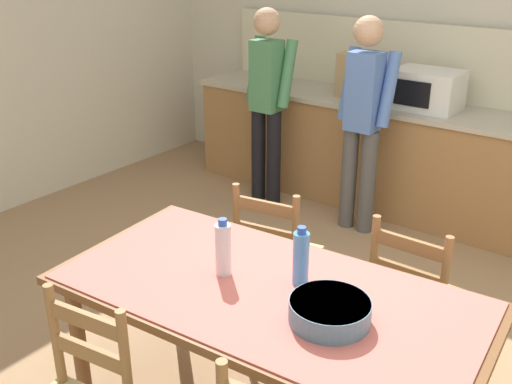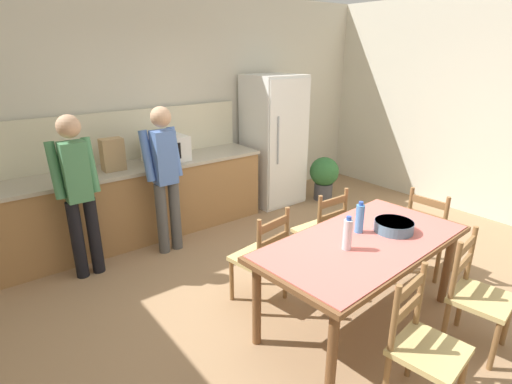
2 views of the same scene
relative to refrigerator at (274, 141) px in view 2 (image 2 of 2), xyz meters
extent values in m
plane|color=#9E7A56|center=(-1.31, -2.19, -0.94)|extent=(8.32, 8.32, 0.00)
cube|color=beige|center=(-1.31, 0.47, 0.51)|extent=(6.52, 0.12, 2.90)
cube|color=beige|center=(1.95, -2.19, 0.51)|extent=(0.12, 5.20, 2.90)
cube|color=#9E7042|center=(-2.13, 0.04, -0.50)|extent=(3.26, 0.62, 0.87)
cube|color=#B2A893|center=(-2.13, 0.04, -0.05)|extent=(3.30, 0.66, 0.04)
cube|color=#B7BCC1|center=(-2.86, 0.04, -0.04)|extent=(0.52, 0.38, 0.02)
cube|color=beige|center=(-2.13, 0.35, 0.27)|extent=(3.26, 0.03, 0.60)
cube|color=white|center=(0.00, 0.01, 0.00)|extent=(0.75, 0.68, 1.87)
cube|color=white|center=(0.00, -0.34, 0.00)|extent=(0.72, 0.02, 1.80)
cylinder|color=#A5AAB2|center=(-0.22, -0.36, 0.09)|extent=(0.02, 0.02, 0.65)
cube|color=white|center=(-1.69, 0.02, 0.12)|extent=(0.50, 0.38, 0.30)
cube|color=black|center=(-1.74, -0.17, 0.12)|extent=(0.30, 0.01, 0.19)
cube|color=tan|center=(-2.34, 0.01, 0.15)|extent=(0.24, 0.16, 0.36)
cylinder|color=brown|center=(-2.08, -3.07, -0.58)|extent=(0.07, 0.07, 0.72)
cylinder|color=brown|center=(-0.43, -2.96, -0.58)|extent=(0.07, 0.07, 0.72)
cylinder|color=brown|center=(-2.13, -2.35, -0.58)|extent=(0.07, 0.07, 0.72)
cylinder|color=brown|center=(-0.49, -2.24, -0.58)|extent=(0.07, 0.07, 0.72)
cube|color=brown|center=(-1.28, -2.66, -0.20)|extent=(1.91, 1.05, 0.04)
cube|color=#D1665B|center=(-1.28, -2.66, -0.18)|extent=(1.83, 1.01, 0.01)
cylinder|color=silver|center=(-1.51, -2.67, -0.05)|extent=(0.07, 0.07, 0.24)
cylinder|color=#2D51B2|center=(-1.51, -2.67, 0.08)|extent=(0.04, 0.04, 0.03)
cylinder|color=#4C8ED6|center=(-1.20, -2.53, -0.05)|extent=(0.07, 0.07, 0.24)
cylinder|color=#2D51B2|center=(-1.20, -2.53, 0.08)|extent=(0.04, 0.04, 0.03)
cylinder|color=slate|center=(-0.95, -2.70, -0.13)|extent=(0.32, 0.32, 0.09)
cylinder|color=slate|center=(-0.95, -2.70, -0.09)|extent=(0.31, 0.31, 0.02)
cylinder|color=olive|center=(-1.60, -1.70, -0.73)|extent=(0.04, 0.04, 0.41)
cylinder|color=olive|center=(-1.96, -1.76, -0.73)|extent=(0.04, 0.04, 0.41)
cylinder|color=olive|center=(-1.55, -2.03, -0.73)|extent=(0.04, 0.04, 0.41)
cylinder|color=olive|center=(-1.90, -2.09, -0.73)|extent=(0.04, 0.04, 0.41)
cube|color=tan|center=(-1.75, -1.90, -0.51)|extent=(0.48, 0.46, 0.04)
cylinder|color=olive|center=(-1.55, -2.03, -0.26)|extent=(0.04, 0.04, 0.46)
cylinder|color=olive|center=(-1.90, -2.09, -0.26)|extent=(0.04, 0.04, 0.46)
cube|color=olive|center=(-1.72, -2.06, -0.13)|extent=(0.36, 0.08, 0.07)
cube|color=olive|center=(-1.72, -2.06, -0.28)|extent=(0.36, 0.08, 0.07)
cylinder|color=olive|center=(0.15, -2.74, -0.73)|extent=(0.04, 0.04, 0.41)
cylinder|color=olive|center=(0.13, -2.38, -0.73)|extent=(0.04, 0.04, 0.41)
cylinder|color=olive|center=(-0.19, -2.75, -0.73)|extent=(0.04, 0.04, 0.41)
cylinder|color=olive|center=(-0.21, -2.39, -0.73)|extent=(0.04, 0.04, 0.41)
cube|color=tan|center=(-0.03, -2.56, -0.51)|extent=(0.42, 0.44, 0.04)
cylinder|color=olive|center=(-0.19, -2.75, -0.26)|extent=(0.04, 0.04, 0.46)
cylinder|color=olive|center=(-0.21, -2.39, -0.26)|extent=(0.04, 0.04, 0.46)
cube|color=olive|center=(-0.20, -2.57, -0.13)|extent=(0.04, 0.36, 0.07)
cube|color=olive|center=(-0.20, -2.57, -0.28)|extent=(0.04, 0.36, 0.07)
cylinder|color=olive|center=(-0.74, -1.67, -0.73)|extent=(0.04, 0.04, 0.41)
cylinder|color=olive|center=(-1.10, -1.66, -0.73)|extent=(0.04, 0.04, 0.41)
cylinder|color=olive|center=(-0.75, -2.01, -0.73)|extent=(0.04, 0.04, 0.41)
cylinder|color=olive|center=(-1.11, -2.00, -0.73)|extent=(0.04, 0.04, 0.41)
cube|color=tan|center=(-0.92, -1.84, -0.51)|extent=(0.42, 0.40, 0.04)
cylinder|color=olive|center=(-0.75, -2.01, -0.26)|extent=(0.04, 0.04, 0.46)
cylinder|color=olive|center=(-1.11, -2.00, -0.26)|extent=(0.04, 0.04, 0.46)
cube|color=olive|center=(-0.93, -2.01, -0.13)|extent=(0.36, 0.03, 0.07)
cube|color=olive|center=(-0.93, -2.01, -0.28)|extent=(0.36, 0.03, 0.07)
cylinder|color=olive|center=(-1.44, -3.62, -0.73)|extent=(0.04, 0.04, 0.41)
cylinder|color=olive|center=(-1.84, -3.33, -0.73)|extent=(0.04, 0.04, 0.41)
cylinder|color=olive|center=(-1.48, -3.28, -0.73)|extent=(0.04, 0.04, 0.41)
cube|color=tan|center=(-1.64, -3.47, -0.51)|extent=(0.47, 0.45, 0.04)
cylinder|color=olive|center=(-1.84, -3.33, -0.26)|extent=(0.04, 0.04, 0.46)
cylinder|color=olive|center=(-1.48, -3.28, -0.26)|extent=(0.04, 0.04, 0.46)
cube|color=olive|center=(-1.66, -3.31, -0.13)|extent=(0.36, 0.07, 0.07)
cube|color=olive|center=(-1.66, -3.31, -0.28)|extent=(0.36, 0.07, 0.07)
cylinder|color=olive|center=(-0.96, -3.61, -0.73)|extent=(0.04, 0.04, 0.41)
cylinder|color=olive|center=(-0.60, -3.55, -0.73)|extent=(0.04, 0.04, 0.41)
cylinder|color=olive|center=(-1.01, -3.28, -0.73)|extent=(0.04, 0.04, 0.41)
cylinder|color=olive|center=(-0.66, -3.22, -0.73)|extent=(0.04, 0.04, 0.41)
cube|color=tan|center=(-0.81, -3.41, -0.51)|extent=(0.48, 0.46, 0.04)
cylinder|color=olive|center=(-1.01, -3.28, -0.26)|extent=(0.04, 0.04, 0.46)
cylinder|color=olive|center=(-0.66, -3.22, -0.26)|extent=(0.04, 0.04, 0.46)
cube|color=olive|center=(-0.84, -3.25, -0.13)|extent=(0.36, 0.08, 0.07)
cube|color=olive|center=(-0.84, -3.25, -0.28)|extent=(0.36, 0.08, 0.07)
cylinder|color=black|center=(-2.94, -0.49, -0.53)|extent=(0.12, 0.12, 0.82)
cylinder|color=black|center=(-2.78, -0.49, -0.53)|extent=(0.12, 0.12, 0.82)
cube|color=#478456|center=(-2.86, -0.49, 0.17)|extent=(0.23, 0.19, 0.58)
sphere|color=tan|center=(-2.86, -0.49, 0.60)|extent=(0.22, 0.22, 0.22)
cylinder|color=#478456|center=(-3.02, -0.42, 0.19)|extent=(0.09, 0.22, 0.55)
cylinder|color=#478456|center=(-2.70, -0.42, 0.19)|extent=(0.09, 0.22, 0.55)
cylinder|color=#4C4C4C|center=(-2.04, -0.51, -0.53)|extent=(0.12, 0.12, 0.82)
cylinder|color=#4C4C4C|center=(-1.88, -0.51, -0.53)|extent=(0.12, 0.12, 0.82)
cube|color=#5175BC|center=(-1.96, -0.51, 0.17)|extent=(0.23, 0.19, 0.58)
sphere|color=tan|center=(-1.96, -0.51, 0.60)|extent=(0.22, 0.22, 0.22)
cylinder|color=#5175BC|center=(-2.12, -0.44, 0.20)|extent=(0.09, 0.22, 0.55)
cylinder|color=#5175BC|center=(-1.80, -0.44, 0.20)|extent=(0.09, 0.22, 0.55)
cylinder|color=#4C4C51|center=(0.66, -0.43, -0.81)|extent=(0.28, 0.28, 0.26)
sphere|color=#337038|center=(0.66, -0.43, -0.49)|extent=(0.44, 0.44, 0.44)
camera|label=1|loc=(-0.01, -4.43, 1.20)|focal=42.00mm
camera|label=2|loc=(-3.71, -4.40, 1.26)|focal=28.00mm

